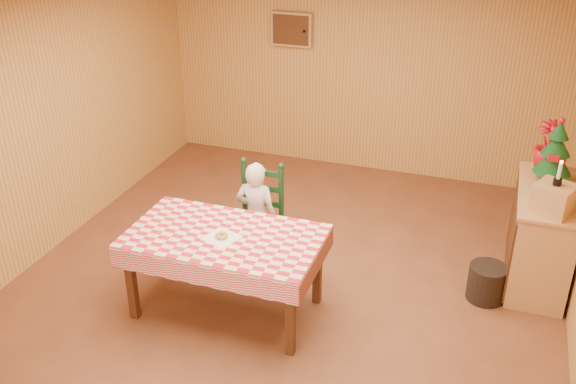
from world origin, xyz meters
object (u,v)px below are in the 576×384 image
(shelf_unit, at_px, (540,236))
(christmas_tree, at_px, (555,152))
(seated_child, at_px, (257,217))
(crate, at_px, (554,198))
(ladder_chair, at_px, (259,219))
(storage_bin, at_px, (487,283))
(dining_table, at_px, (225,243))

(shelf_unit, height_order, christmas_tree, christmas_tree)
(seated_child, xyz_separation_m, shelf_unit, (2.57, 0.69, -0.10))
(shelf_unit, distance_m, crate, 0.71)
(ladder_chair, relative_size, storage_bin, 3.18)
(ladder_chair, relative_size, crate, 3.60)
(seated_child, xyz_separation_m, christmas_tree, (2.58, 0.94, 0.65))
(crate, xyz_separation_m, storage_bin, (-0.42, -0.10, -0.88))
(christmas_tree, relative_size, storage_bin, 1.82)
(seated_child, height_order, crate, crate)
(storage_bin, bearing_deg, seated_child, -174.97)
(seated_child, bearing_deg, crate, -173.58)
(shelf_unit, xyz_separation_m, crate, (0.01, -0.40, 0.59))
(seated_child, height_order, storage_bin, seated_child)
(dining_table, height_order, crate, crate)
(dining_table, relative_size, storage_bin, 4.87)
(ladder_chair, height_order, storage_bin, ladder_chair)
(ladder_chair, bearing_deg, dining_table, -90.00)
(shelf_unit, relative_size, storage_bin, 3.65)
(shelf_unit, bearing_deg, crate, -88.77)
(ladder_chair, bearing_deg, shelf_unit, 13.83)
(seated_child, bearing_deg, dining_table, 90.00)
(ladder_chair, bearing_deg, storage_bin, 3.53)
(seated_child, xyz_separation_m, storage_bin, (2.16, 0.19, -0.39))
(ladder_chair, relative_size, seated_child, 0.96)
(christmas_tree, xyz_separation_m, storage_bin, (-0.42, -0.75, -1.04))
(christmas_tree, bearing_deg, dining_table, -147.10)
(ladder_chair, relative_size, christmas_tree, 1.74)
(dining_table, distance_m, shelf_unit, 2.95)
(ladder_chair, relative_size, shelf_unit, 0.87)
(seated_child, distance_m, shelf_unit, 2.67)
(dining_table, distance_m, storage_bin, 2.41)
(shelf_unit, distance_m, christmas_tree, 0.79)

